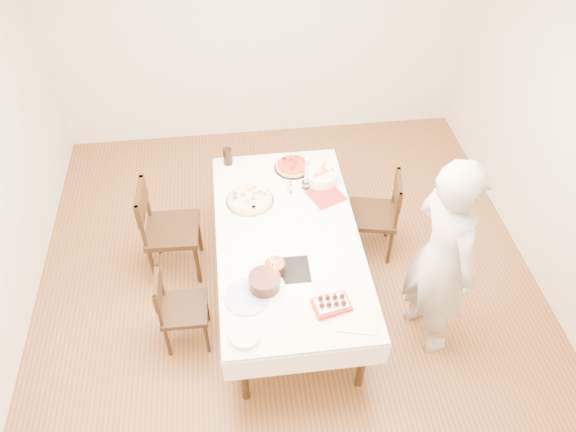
{
  "coord_description": "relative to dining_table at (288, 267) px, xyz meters",
  "views": [
    {
      "loc": [
        -0.39,
        -3.04,
        4.02
      ],
      "look_at": [
        -0.02,
        0.02,
        0.98
      ],
      "focal_mm": 35.0,
      "sensor_mm": 36.0,
      "label": 1
    }
  ],
  "objects": [
    {
      "name": "pizza_pepperoni",
      "position": [
        0.15,
        0.84,
        0.4
      ],
      "size": [
        0.44,
        0.44,
        0.04
      ],
      "primitive_type": "cylinder",
      "rotation": [
        0.0,
        0.0,
        0.4
      ],
      "color": "red",
      "rests_on": "dining_table"
    },
    {
      "name": "chair_left_dessert",
      "position": [
        -0.87,
        -0.34,
        0.01
      ],
      "size": [
        0.4,
        0.4,
        0.78
      ],
      "primitive_type": null,
      "rotation": [
        0.0,
        0.0,
        3.13
      ],
      "color": "#321F10",
      "rests_on": "floor"
    },
    {
      "name": "cake_board",
      "position": [
        -0.01,
        -0.35,
        0.38
      ],
      "size": [
        0.27,
        0.27,
        0.01
      ],
      "primitive_type": "cube",
      "rotation": [
        0.0,
        0.0,
        -0.01
      ],
      "color": "black",
      "rests_on": "dining_table"
    },
    {
      "name": "red_placemat",
      "position": [
        0.38,
        0.44,
        0.38
      ],
      "size": [
        0.36,
        0.36,
        0.01
      ],
      "primitive_type": "cube",
      "rotation": [
        0.0,
        0.0,
        0.4
      ],
      "color": "#B21E1E",
      "rests_on": "dining_table"
    },
    {
      "name": "pasta_bowl",
      "position": [
        0.38,
        0.64,
        0.43
      ],
      "size": [
        0.33,
        0.33,
        0.09
      ],
      "primitive_type": "cylinder",
      "rotation": [
        0.0,
        0.0,
        -0.13
      ],
      "color": "white",
      "rests_on": "dining_table"
    },
    {
      "name": "strawberry_box",
      "position": [
        0.22,
        -0.73,
        0.41
      ],
      "size": [
        0.29,
        0.22,
        0.07
      ],
      "primitive_type": null,
      "rotation": [
        0.0,
        0.0,
        0.19
      ],
      "color": "#AA1813",
      "rests_on": "dining_table"
    },
    {
      "name": "shaker_pair",
      "position": [
        0.09,
        0.52,
        0.42
      ],
      "size": [
        0.09,
        0.09,
        0.08
      ],
      "primitive_type": null,
      "rotation": [
        0.0,
        0.0,
        -0.25
      ],
      "color": "white",
      "rests_on": "dining_table"
    },
    {
      "name": "birthday_cake",
      "position": [
        -0.14,
        -0.35,
        0.46
      ],
      "size": [
        0.19,
        0.19,
        0.15
      ],
      "primitive_type": "cylinder",
      "rotation": [
        0.0,
        0.0,
        0.35
      ],
      "color": "#3C1B10",
      "rests_on": "dining_table"
    },
    {
      "name": "pizza_white",
      "position": [
        -0.27,
        0.44,
        0.4
      ],
      "size": [
        0.42,
        0.42,
        0.04
      ],
      "primitive_type": "cylinder",
      "rotation": [
        0.0,
        0.0,
        0.02
      ],
      "color": "beige",
      "rests_on": "dining_table"
    },
    {
      "name": "chair_right_savory",
      "position": [
        0.84,
        0.46,
        0.06
      ],
      "size": [
        0.53,
        0.53,
        0.88
      ],
      "primitive_type": null,
      "rotation": [
        0.0,
        0.0,
        -0.21
      ],
      "color": "#321F10",
      "rests_on": "floor"
    },
    {
      "name": "person",
      "position": [
        1.08,
        -0.51,
        0.54
      ],
      "size": [
        0.61,
        0.77,
        1.83
      ],
      "primitive_type": "imported",
      "rotation": [
        0.0,
        0.0,
        1.87
      ],
      "color": "#AEAAA4",
      "rests_on": "floor"
    },
    {
      "name": "plate_stack",
      "position": [
        -0.41,
        -0.91,
        0.4
      ],
      "size": [
        0.27,
        0.27,
        0.04
      ],
      "primitive_type": "cylinder",
      "rotation": [
        0.0,
        0.0,
        0.39
      ],
      "color": "white",
      "rests_on": "dining_table"
    },
    {
      "name": "layer_cake",
      "position": [
        -0.23,
        -0.49,
        0.43
      ],
      "size": [
        0.31,
        0.31,
        0.12
      ],
      "primitive_type": "cylinder",
      "rotation": [
        0.0,
        0.0,
        -0.04
      ],
      "color": "black",
      "rests_on": "dining_table"
    },
    {
      "name": "dining_table",
      "position": [
        0.0,
        0.0,
        0.0
      ],
      "size": [
        1.87,
        2.41,
        0.75
      ],
      "primitive_type": "cube",
      "rotation": [
        0.0,
        0.0,
        -0.39
      ],
      "color": "white",
      "rests_on": "floor"
    },
    {
      "name": "floor",
      "position": [
        0.02,
        -0.02,
        -0.38
      ],
      "size": [
        5.0,
        5.0,
        0.0
      ],
      "primitive_type": "plane",
      "color": "brown",
      "rests_on": "ground"
    },
    {
      "name": "chair_left_savory",
      "position": [
        -0.97,
        0.44,
        0.11
      ],
      "size": [
        0.52,
        0.52,
        0.98
      ],
      "primitive_type": null,
      "rotation": [
        0.0,
        0.0,
        3.1
      ],
      "color": "#321F10",
      "rests_on": "floor"
    },
    {
      "name": "china_plate",
      "position": [
        -0.37,
        -0.57,
        0.38
      ],
      "size": [
        0.36,
        0.36,
        0.01
      ],
      "primitive_type": "cylinder",
      "rotation": [
        0.0,
        0.0,
        -0.08
      ],
      "color": "white",
      "rests_on": "dining_table"
    },
    {
      "name": "cola_glass",
      "position": [
        -0.43,
        0.98,
        0.45
      ],
      "size": [
        0.09,
        0.09,
        0.16
      ],
      "primitive_type": "cylinder",
      "rotation": [
        0.0,
        0.0,
        0.0
      ],
      "color": "black",
      "rests_on": "dining_table"
    },
    {
      "name": "wall_back",
      "position": [
        0.02,
        2.48,
        0.98
      ],
      "size": [
        4.5,
        0.04,
        2.7
      ],
      "primitive_type": "cube",
      "color": "beige",
      "rests_on": "floor"
    },
    {
      "name": "taper_candle",
      "position": [
        0.22,
        0.56,
        0.55
      ],
      "size": [
        0.1,
        0.1,
        0.34
      ],
      "primitive_type": "cylinder",
      "rotation": [
        0.0,
        0.0,
        0.34
      ],
      "color": "white",
      "rests_on": "dining_table"
    },
    {
      "name": "box_lid",
      "position": [
        0.38,
        -0.88,
        0.38
      ],
      "size": [
        0.33,
        0.26,
        0.02
      ],
      "primitive_type": "cube",
      "rotation": [
        0.0,
        0.0,
        -0.26
      ],
      "color": "beige",
      "rests_on": "dining_table"
    }
  ]
}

